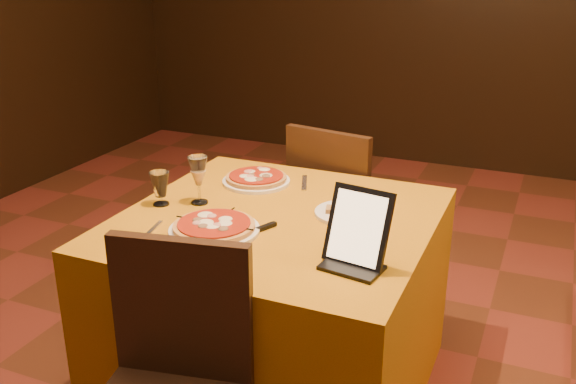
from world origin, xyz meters
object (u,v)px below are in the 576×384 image
at_px(main_table, 278,306).
at_px(pizza_near, 214,228).
at_px(tablet, 358,227).
at_px(water_glass, 160,189).
at_px(chair_main_far, 346,213).
at_px(wine_glass, 199,180).
at_px(pizza_far, 256,179).

bearing_deg(main_table, pizza_near, -124.62).
bearing_deg(tablet, water_glass, 177.60).
height_order(chair_main_far, water_glass, chair_main_far).
bearing_deg(water_glass, wine_glass, 29.61).
bearing_deg(water_glass, pizza_far, 57.91).
bearing_deg(pizza_far, wine_glass, -109.08).
height_order(main_table, pizza_near, pizza_near).
distance_m(main_table, wine_glass, 0.57).
bearing_deg(pizza_far, water_glass, -122.09).
xyz_separation_m(main_table, water_glass, (-0.45, -0.07, 0.44)).
relative_size(pizza_near, water_glass, 2.41).
relative_size(pizza_near, pizza_far, 1.12).
bearing_deg(tablet, pizza_far, 147.74).
relative_size(chair_main_far, wine_glass, 4.79).
xyz_separation_m(pizza_far, wine_glass, (-0.10, -0.29, 0.08)).
height_order(pizza_near, tablet, tablet).
relative_size(chair_main_far, tablet, 3.73).
relative_size(main_table, pizza_near, 3.51).
distance_m(water_glass, tablet, 0.85).
distance_m(main_table, pizza_near, 0.47).
xyz_separation_m(pizza_far, water_glass, (-0.23, -0.36, 0.05)).
height_order(pizza_far, tablet, tablet).
relative_size(water_glass, tablet, 0.53).
height_order(pizza_near, pizza_far, same).
bearing_deg(main_table, water_glass, -171.36).
bearing_deg(main_table, pizza_far, 127.93).
xyz_separation_m(chair_main_far, pizza_near, (-0.14, -1.02, 0.31)).
height_order(pizza_far, water_glass, water_glass).
bearing_deg(water_glass, pizza_near, -24.40).
distance_m(chair_main_far, pizza_far, 0.65).
distance_m(pizza_far, wine_glass, 0.32).
height_order(chair_main_far, tablet, tablet).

